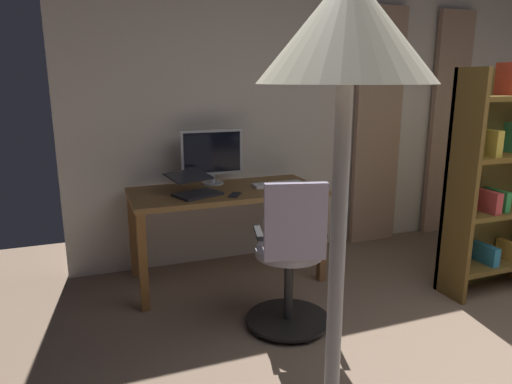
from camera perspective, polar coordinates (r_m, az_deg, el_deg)
back_room_partition at (r=4.50m, az=9.04°, el=9.44°), size 4.84×0.10×2.55m
curtain_left_panel at (r=5.22m, az=22.56°, el=7.54°), size 0.41×0.06×2.26m
curtain_right_panel at (r=4.67m, az=14.77°, el=7.53°), size 0.50×0.06×2.26m
desk at (r=3.67m, az=-3.71°, el=-1.10°), size 1.49×0.70×0.76m
office_chair at (r=2.97m, az=4.31°, el=-8.67°), size 0.56×0.56×1.02m
computer_monitor at (r=3.81m, az=-5.45°, el=4.67°), size 0.52×0.18×0.45m
computer_keyboard at (r=3.77m, az=2.73°, el=0.97°), size 0.42×0.13×0.02m
laptop at (r=3.49m, az=-7.63°, el=0.56°), size 0.42×0.43×0.16m
cell_phone_by_monitor at (r=3.45m, az=-2.63°, el=-0.36°), size 0.14×0.16×0.01m
bookshelf at (r=3.90m, az=27.26°, el=1.14°), size 0.76×0.30×1.72m
floor_lamp at (r=0.83m, az=10.56°, el=4.55°), size 0.31×0.31×1.78m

